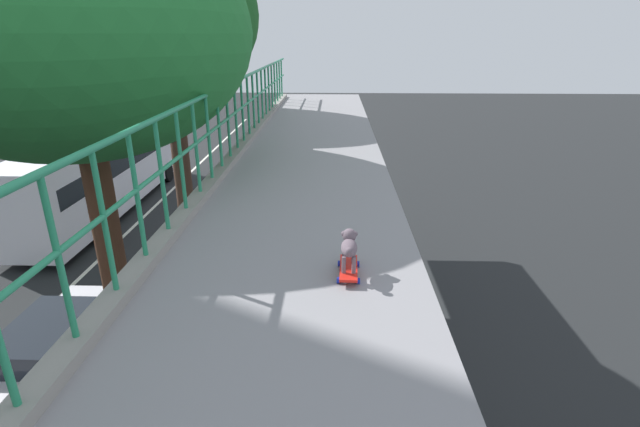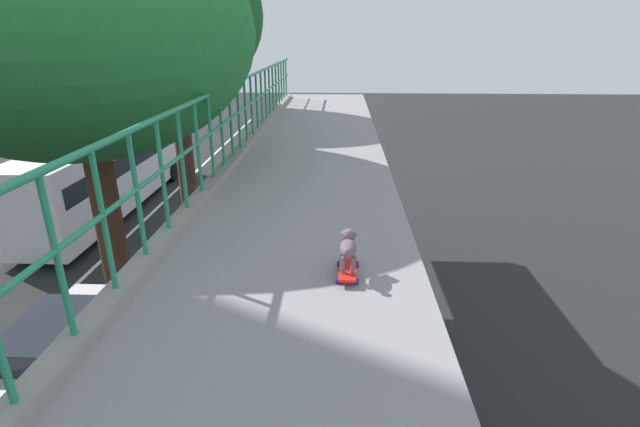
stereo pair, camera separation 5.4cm
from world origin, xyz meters
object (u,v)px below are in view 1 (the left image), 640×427
object	(u,v)px
toy_skateboard	(349,268)
small_dog	(349,245)
car_white_fifth	(55,347)
city_bus	(105,168)

from	to	relation	value
toy_skateboard	small_dog	size ratio (longest dim) A/B	1.26
car_white_fifth	city_bus	world-z (taller)	city_bus
toy_skateboard	small_dog	bearing A→B (deg)	87.49
toy_skateboard	small_dog	world-z (taller)	small_dog
car_white_fifth	city_bus	size ratio (longest dim) A/B	0.38
car_white_fifth	city_bus	xyz separation A→B (m)	(-3.59, 10.35, 1.14)
toy_skateboard	small_dog	distance (m)	0.21
city_bus	toy_skateboard	distance (m)	18.18
car_white_fifth	toy_skateboard	size ratio (longest dim) A/B	9.20
city_bus	car_white_fifth	bearing A→B (deg)	-70.90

